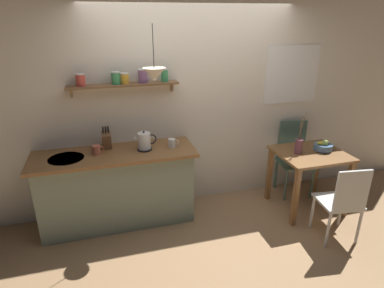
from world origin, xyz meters
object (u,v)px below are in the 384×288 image
dining_chair_near (343,200)px  coffee_mug_spare (172,143)px  electric_kettle (144,141)px  knife_block (107,140)px  dining_table (310,163)px  coffee_mug_by_sink (96,150)px  pendant_lamp (154,74)px  twig_vase (299,146)px  fruit_bowl (323,146)px  dining_chair_far (294,154)px

dining_chair_near → coffee_mug_spare: bearing=148.9°
electric_kettle → knife_block: (-0.41, 0.16, 0.01)m
dining_table → coffee_mug_spare: size_ratio=6.48×
coffee_mug_by_sink → pendant_lamp: pendant_lamp is taller
dining_table → dining_chair_near: dining_chair_near is taller
pendant_lamp → electric_kettle: bearing=154.7°
twig_vase → knife_block: size_ratio=1.85×
dining_table → fruit_bowl: 0.27m
fruit_bowl → pendant_lamp: 2.28m
dining_chair_far → dining_table: bearing=-97.8°
dining_chair_near → coffee_mug_by_sink: bearing=157.6°
fruit_bowl → pendant_lamp: (-2.06, 0.22, 0.96)m
dining_chair_near → knife_block: bearing=154.0°
dining_table → dining_chair_near: (-0.05, -0.70, -0.12)m
fruit_bowl → coffee_mug_spare: size_ratio=1.78×
coffee_mug_by_sink → dining_table: bearing=-7.4°
dining_chair_far → electric_kettle: electric_kettle is taller
coffee_mug_spare → twig_vase: bearing=-10.2°
dining_table → coffee_mug_spare: coffee_mug_spare is taller
twig_vase → dining_table: bearing=-7.3°
fruit_bowl → electric_kettle: (-2.20, 0.29, 0.19)m
coffee_mug_by_sink → coffee_mug_spare: size_ratio=1.02×
coffee_mug_spare → dining_table: bearing=-9.9°
fruit_bowl → coffee_mug_spare: 1.90m
dining_chair_near → twig_vase: bearing=100.1°
twig_vase → coffee_mug_by_sink: bearing=172.6°
dining_chair_far → twig_vase: twig_vase is taller
dining_chair_far → pendant_lamp: size_ratio=1.78×
dining_table → knife_block: size_ratio=2.96×
twig_vase → coffee_mug_by_sink: 2.40m
coffee_mug_spare → dining_chair_far: bearing=4.8°
dining_chair_far → twig_vase: 0.58m
dining_chair_near → knife_block: (-2.39, 1.16, 0.52)m
dining_chair_near → twig_vase: twig_vase is taller
electric_kettle → coffee_mug_spare: 0.32m
dining_chair_near → electric_kettle: bearing=152.9°
dining_table → dining_chair_near: bearing=-93.8°
dining_chair_near → coffee_mug_by_sink: size_ratio=6.95×
pendant_lamp → fruit_bowl: bearing=-6.2°
twig_vase → coffee_mug_by_sink: twig_vase is taller
coffee_mug_by_sink → twig_vase: bearing=-7.4°
pendant_lamp → dining_table: bearing=-7.3°
coffee_mug_spare → electric_kettle: bearing=178.4°
dining_chair_far → pendant_lamp: 2.31m
dining_table → knife_block: bearing=169.3°
coffee_mug_spare → pendant_lamp: bearing=-163.4°
fruit_bowl → pendant_lamp: bearing=173.8°
electric_kettle → dining_chair_far: bearing=3.8°
twig_vase → pendant_lamp: bearing=172.7°
fruit_bowl → coffee_mug_by_sink: 2.75m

